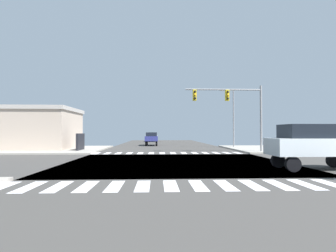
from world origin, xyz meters
name	(u,v)px	position (x,y,z in m)	size (l,w,h in m)	color
ground	(176,163)	(0.00, 0.00, -0.03)	(90.00, 90.00, 0.05)	#403E3B
sidewalk_corner_ne	(284,149)	(13.00, 12.00, 0.07)	(12.00, 12.00, 0.14)	#A09B91
sidewalk_corner_nw	(48,149)	(-13.00, 12.00, 0.07)	(12.00, 12.00, 0.14)	#A19C91
crosswalk_near	(184,185)	(-0.25, -7.30, 0.00)	(13.50, 2.00, 0.01)	white
crosswalk_far	(168,153)	(-0.25, 7.30, 0.00)	(13.50, 2.00, 0.01)	white
traffic_signal_mast	(231,103)	(5.73, 7.34, 4.70)	(7.25, 0.55, 6.32)	gray
street_lamp	(231,112)	(7.98, 15.08, 4.40)	(1.78, 0.32, 7.26)	gray
bank_building	(22,129)	(-16.03, 12.40, 2.29)	(13.01, 7.49, 4.57)	#BEAA98
suv_nearside_1	(314,142)	(6.95, -3.50, 1.39)	(4.60, 1.96, 2.34)	black
sedan_queued_2	(153,136)	(-2.00, 35.83, 1.12)	(1.80, 4.30, 1.88)	black
sedan_trailing_3	(152,138)	(-2.00, 20.97, 1.12)	(1.80, 4.30, 1.88)	black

